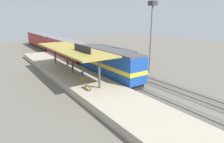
{
  "coord_description": "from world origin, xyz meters",
  "views": [
    {
      "loc": [
        -15.84,
        -27.16,
        9.14
      ],
      "look_at": [
        -1.38,
        -5.99,
        2.0
      ],
      "focal_mm": 31.1,
      "sensor_mm": 36.0,
      "label": 1
    }
  ],
  "objects": [
    {
      "name": "person_waiting",
      "position": [
        -5.44,
        -5.13,
        1.85
      ],
      "size": [
        0.34,
        0.34,
        1.71
      ],
      "color": "olive",
      "rests_on": "platform"
    },
    {
      "name": "track_far",
      "position": [
        4.6,
        0.0,
        0.03
      ],
      "size": [
        3.2,
        110.0,
        0.16
      ],
      "color": "#565249",
      "rests_on": "ground"
    },
    {
      "name": "light_mast",
      "position": [
        7.8,
        -4.0,
        8.4
      ],
      "size": [
        1.1,
        1.1,
        11.7
      ],
      "color": "slate",
      "rests_on": "ground"
    },
    {
      "name": "track_near",
      "position": [
        0.0,
        0.0,
        0.03
      ],
      "size": [
        3.2,
        110.0,
        0.16
      ],
      "color": "#565249",
      "rests_on": "ground"
    },
    {
      "name": "passenger_carriage_front",
      "position": [
        0.0,
        15.21,
        2.31
      ],
      "size": [
        2.9,
        20.0,
        4.24
      ],
      "color": "#28282D",
      "rests_on": "track_near"
    },
    {
      "name": "locomotive",
      "position": [
        0.0,
        -2.79,
        2.41
      ],
      "size": [
        2.93,
        14.43,
        4.44
      ],
      "color": "#28282D",
      "rests_on": "track_near"
    },
    {
      "name": "station_canopy",
      "position": [
        -4.6,
        -0.09,
        4.53
      ],
      "size": [
        5.2,
        18.0,
        4.7
      ],
      "color": "#47474C",
      "rests_on": "platform"
    },
    {
      "name": "freight_car",
      "position": [
        4.6,
        2.89,
        1.97
      ],
      "size": [
        2.8,
        12.0,
        3.54
      ],
      "color": "#28282D",
      "rests_on": "track_far"
    },
    {
      "name": "passenger_carriage_rear",
      "position": [
        0.0,
        36.01,
        2.31
      ],
      "size": [
        2.9,
        20.0,
        4.24
      ],
      "color": "#28282D",
      "rests_on": "track_near"
    },
    {
      "name": "platform",
      "position": [
        -4.6,
        0.0,
        0.45
      ],
      "size": [
        6.0,
        44.0,
        0.9
      ],
      "primitive_type": "cube",
      "color": "#A89E89",
      "rests_on": "ground"
    },
    {
      "name": "platform_bench",
      "position": [
        -6.0,
        -7.65,
        1.34
      ],
      "size": [
        0.44,
        1.7,
        0.5
      ],
      "color": "#333338",
      "rests_on": "platform"
    },
    {
      "name": "person_walking",
      "position": [
        -3.47,
        4.97,
        1.85
      ],
      "size": [
        0.34,
        0.34,
        1.71
      ],
      "color": "#23603D",
      "rests_on": "platform"
    },
    {
      "name": "ground_plane",
      "position": [
        2.0,
        0.0,
        0.0
      ],
      "size": [
        120.0,
        120.0,
        0.0
      ],
      "primitive_type": "plane",
      "color": "#666056"
    }
  ]
}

